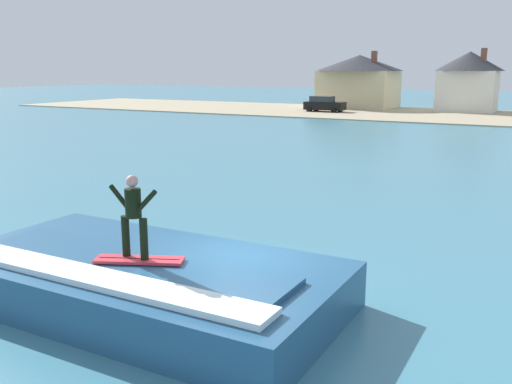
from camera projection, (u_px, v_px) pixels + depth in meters
name	position (u px, v px, depth m)	size (l,w,h in m)	color
ground_plane	(242.00, 296.00, 12.21)	(260.00, 260.00, 0.00)	teal
wave_crest	(142.00, 281.00, 11.72)	(8.31, 4.25, 1.09)	#26547A
surfboard	(139.00, 260.00, 11.17)	(1.80, 1.13, 0.06)	#D8333F
surfer	(133.00, 212.00, 11.01)	(1.18, 0.32, 1.68)	black
shoreline_bank	(500.00, 117.00, 57.18)	(120.00, 20.15, 0.11)	tan
car_near_shore	(324.00, 104.00, 64.06)	(4.57, 2.20, 1.86)	black
house_with_chimney	(359.00, 78.00, 70.69)	(10.98, 10.98, 7.04)	beige
house_small_cottage	(469.00, 79.00, 64.11)	(7.70, 7.70, 7.17)	silver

